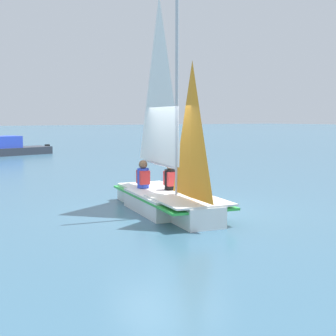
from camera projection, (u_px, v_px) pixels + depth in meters
ground_plane at (168, 211)px, 11.22m from camera, size 260.00×260.00×0.00m
sailboat_main at (167, 181)px, 11.19m from camera, size 2.16×4.37×5.30m
sailor_helm at (171, 183)px, 11.66m from camera, size 0.34×0.38×1.16m
sailor_crew at (143, 181)px, 11.94m from camera, size 0.34×0.38×1.16m
motorboat_distant at (9, 148)px, 28.13m from camera, size 5.10×2.70×1.16m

